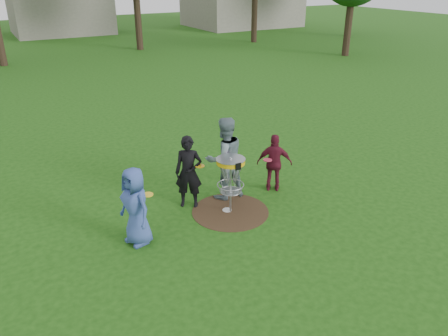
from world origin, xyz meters
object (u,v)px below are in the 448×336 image
player_blue (136,206)px  player_black (189,172)px  disc_golf_basket (231,172)px  player_maroon (274,163)px  player_grey (224,158)px

player_blue → player_black: size_ratio=0.96×
player_blue → player_black: player_black is taller
player_blue → disc_golf_basket: 2.29m
disc_golf_basket → player_black: bearing=132.8°
player_blue → disc_golf_basket: bearing=77.1°
player_maroon → player_blue: bearing=44.1°
disc_golf_basket → player_grey: bearing=70.5°
player_grey → player_maroon: bearing=165.8°
player_blue → disc_golf_basket: size_ratio=1.21×
player_black → disc_golf_basket: player_black is taller
player_blue → player_maroon: player_blue is taller
player_blue → player_black: 1.81m
player_black → disc_golf_basket: bearing=-14.4°
player_black → player_grey: 0.96m
player_blue → disc_golf_basket: (2.28, 0.13, 0.19)m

